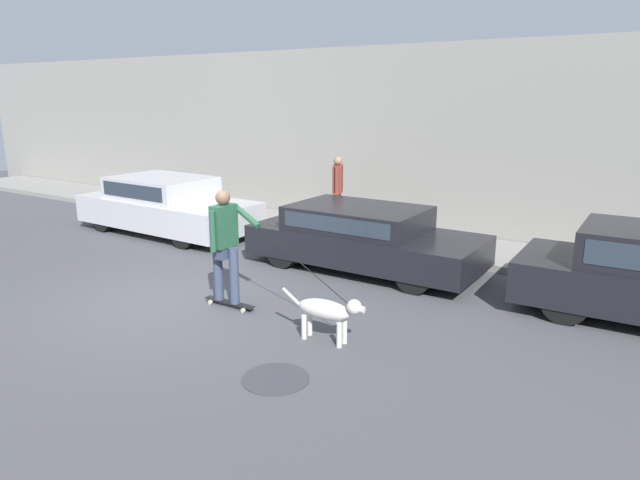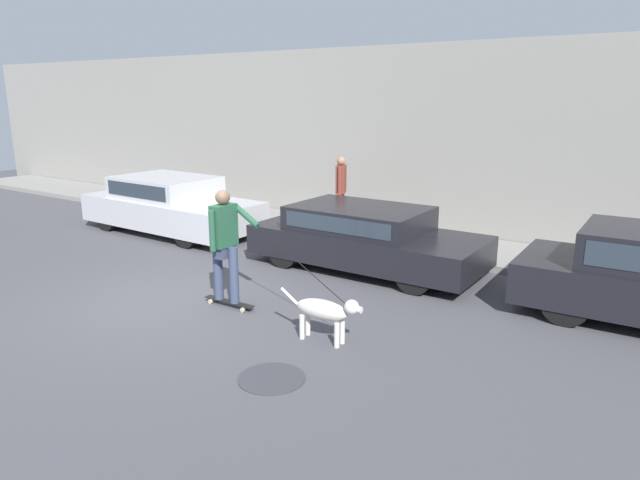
% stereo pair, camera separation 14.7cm
% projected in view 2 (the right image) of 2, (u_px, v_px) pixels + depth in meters
% --- Properties ---
extents(ground_plane, '(36.00, 36.00, 0.00)m').
position_uv_depth(ground_plane, '(174.00, 301.00, 8.90)').
color(ground_plane, '#47474C').
extents(back_wall, '(32.00, 0.30, 4.22)m').
position_uv_depth(back_wall, '(375.00, 139.00, 13.53)').
color(back_wall, gray).
rests_on(back_wall, ground_plane).
extents(sidewalk_curb, '(30.00, 1.98, 0.13)m').
position_uv_depth(sidewalk_curb, '(349.00, 232.00, 13.10)').
color(sidewalk_curb, gray).
rests_on(sidewalk_curb, ground_plane).
extents(parked_car_0, '(4.44, 1.93, 1.29)m').
position_uv_depth(parked_car_0, '(170.00, 205.00, 13.28)').
color(parked_car_0, black).
rests_on(parked_car_0, ground_plane).
extents(parked_car_1, '(4.27, 1.82, 1.15)m').
position_uv_depth(parked_car_1, '(365.00, 238.00, 10.47)').
color(parked_car_1, black).
rests_on(parked_car_1, ground_plane).
extents(dog, '(1.22, 0.30, 0.65)m').
position_uv_depth(dog, '(325.00, 311.00, 7.35)').
color(dog, beige).
rests_on(dog, ground_plane).
extents(skateboarder, '(2.76, 0.59, 1.79)m').
position_uv_depth(skateboarder, '(225.00, 241.00, 8.45)').
color(skateboarder, beige).
rests_on(skateboarder, ground_plane).
extents(pedestrian_with_bag, '(0.39, 0.64, 1.66)m').
position_uv_depth(pedestrian_with_bag, '(341.00, 190.00, 12.88)').
color(pedestrian_with_bag, '#3D4760').
rests_on(pedestrian_with_bag, sidewalk_curb).
extents(manhole_cover, '(0.77, 0.77, 0.01)m').
position_uv_depth(manhole_cover, '(272.00, 378.00, 6.48)').
color(manhole_cover, '#38383D').
rests_on(manhole_cover, ground_plane).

